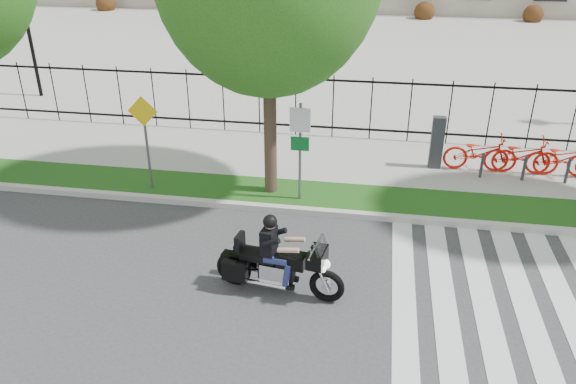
# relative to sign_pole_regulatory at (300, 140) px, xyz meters

# --- Properties ---
(ground) EXTENTS (120.00, 120.00, 0.00)m
(ground) POSITION_rel_sign_pole_regulatory_xyz_m (0.37, -4.58, -1.74)
(ground) COLOR #373739
(ground) RESTS_ON ground
(curb) EXTENTS (60.00, 0.20, 0.15)m
(curb) POSITION_rel_sign_pole_regulatory_xyz_m (0.37, -0.48, -1.66)
(curb) COLOR #BAB7AF
(curb) RESTS_ON ground
(grass_verge) EXTENTS (60.00, 1.50, 0.15)m
(grass_verge) POSITION_rel_sign_pole_regulatory_xyz_m (0.37, 0.37, -1.66)
(grass_verge) COLOR #164A12
(grass_verge) RESTS_ON ground
(sidewalk) EXTENTS (60.00, 3.50, 0.15)m
(sidewalk) POSITION_rel_sign_pole_regulatory_xyz_m (0.37, 2.87, -1.66)
(sidewalk) COLOR #A09D96
(sidewalk) RESTS_ON ground
(plaza) EXTENTS (80.00, 34.00, 0.10)m
(plaza) POSITION_rel_sign_pole_regulatory_xyz_m (0.37, 20.42, -1.69)
(plaza) COLOR #A09D96
(plaza) RESTS_ON ground
(crosswalk_stripes) EXTENTS (5.70, 8.00, 0.01)m
(crosswalk_stripes) POSITION_rel_sign_pole_regulatory_xyz_m (5.19, -4.58, -1.73)
(crosswalk_stripes) COLOR silver
(crosswalk_stripes) RESTS_ON ground
(iron_fence) EXTENTS (30.00, 0.06, 2.00)m
(iron_fence) POSITION_rel_sign_pole_regulatory_xyz_m (0.37, 4.62, -0.59)
(iron_fence) COLOR black
(iron_fence) RESTS_ON sidewalk
(lamp_post_left) EXTENTS (1.06, 0.70, 4.25)m
(lamp_post_left) POSITION_rel_sign_pole_regulatory_xyz_m (-11.63, 7.42, 1.47)
(lamp_post_left) COLOR black
(lamp_post_left) RESTS_ON ground
(sign_pole_regulatory) EXTENTS (0.50, 0.09, 2.50)m
(sign_pole_regulatory) POSITION_rel_sign_pole_regulatory_xyz_m (0.00, 0.00, 0.00)
(sign_pole_regulatory) COLOR #59595B
(sign_pole_regulatory) RESTS_ON grass_verge
(sign_pole_warning) EXTENTS (0.78, 0.09, 2.49)m
(sign_pole_warning) POSITION_rel_sign_pole_regulatory_xyz_m (-3.95, 0.00, 0.00)
(sign_pole_warning) COLOR #59595B
(sign_pole_warning) RESTS_ON grass_verge
(motorcycle_rider) EXTENTS (2.59, 0.93, 2.01)m
(motorcycle_rider) POSITION_rel_sign_pole_regulatory_xyz_m (0.14, -3.73, -1.07)
(motorcycle_rider) COLOR black
(motorcycle_rider) RESTS_ON ground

